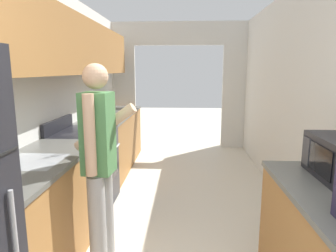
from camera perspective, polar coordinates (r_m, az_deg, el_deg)
wall_left at (r=3.35m, az=-21.77°, el=8.81°), size 0.38×7.93×2.50m
wall_right at (r=2.97m, az=27.85°, el=3.18°), size 0.06×7.93×2.50m
wall_far_with_doorway at (r=6.07m, az=2.02°, el=9.48°), size 3.06×0.06×2.50m
counter_left at (r=3.93m, az=-14.10°, el=-6.35°), size 0.62×4.36×0.89m
range_oven at (r=3.63m, az=-15.49°, el=-7.76°), size 0.66×0.78×1.03m
person at (r=2.33m, az=-12.97°, el=-7.25°), size 0.52×0.40×1.62m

